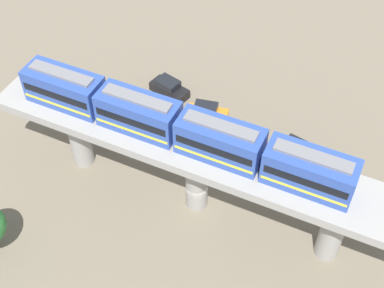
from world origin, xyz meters
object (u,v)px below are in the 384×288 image
(train, at_px, (178,127))
(parked_car_orange, at_px, (206,113))
(parked_car_blue, at_px, (297,151))
(parked_car_black, at_px, (169,88))

(train, relative_size, parked_car_orange, 6.14)
(parked_car_blue, xyz_separation_m, parked_car_orange, (1.04, 9.77, 0.00))
(parked_car_blue, relative_size, parked_car_orange, 1.00)
(train, bearing_deg, parked_car_black, 30.73)
(train, distance_m, parked_car_blue, 14.42)
(parked_car_black, relative_size, parked_car_orange, 1.01)
(parked_car_black, distance_m, parked_car_orange, 5.40)
(parked_car_black, relative_size, parked_car_blue, 1.01)
(train, distance_m, parked_car_black, 15.87)
(parked_car_black, distance_m, parked_car_blue, 15.13)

